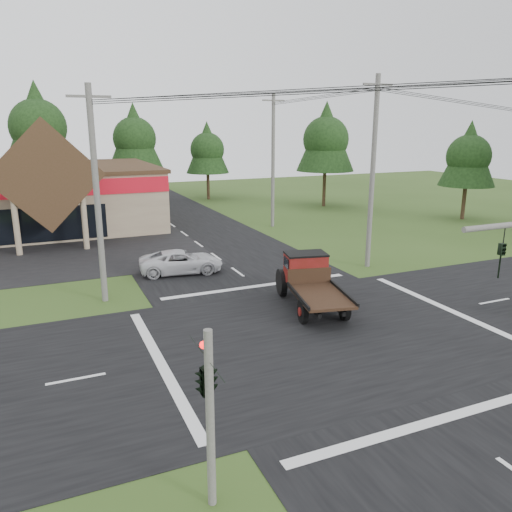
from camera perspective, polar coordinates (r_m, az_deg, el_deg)
ground at (r=21.74m, az=7.66°, el=-8.79°), size 120.00×120.00×0.00m
road_ns at (r=21.74m, az=7.66°, el=-8.76°), size 12.00×120.00×0.02m
road_ew at (r=21.74m, az=7.66°, el=-8.76°), size 120.00×12.00×0.02m
traffic_signal_corner at (r=11.32m, az=-5.71°, el=-12.15°), size 0.53×2.48×4.40m
utility_pole_nw at (r=25.31m, az=-17.73°, el=6.68°), size 2.00×0.30×10.50m
utility_pole_ne at (r=31.20m, az=13.18°, el=9.32°), size 2.00×0.30×11.50m
utility_pole_n at (r=43.24m, az=1.96°, el=10.90°), size 2.00×0.30×11.20m
tree_row_c at (r=57.98m, az=-23.67°, el=13.64°), size 7.28×7.28×13.13m
tree_row_d at (r=59.92m, az=-13.73°, el=13.14°), size 6.16×6.16×11.11m
tree_row_e at (r=59.96m, az=-5.59°, el=12.19°), size 5.04×5.04×9.09m
tree_side_ne at (r=54.96m, az=8.00°, el=13.30°), size 6.16×6.16×11.11m
tree_side_e_near at (r=50.61m, az=23.15°, el=10.64°), size 5.04×5.04×9.09m
antique_flatbed_truck at (r=24.16m, az=6.48°, el=-3.13°), size 3.52×6.37×2.52m
white_pickup at (r=30.27m, az=-8.55°, el=-0.64°), size 5.22×2.97×1.37m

